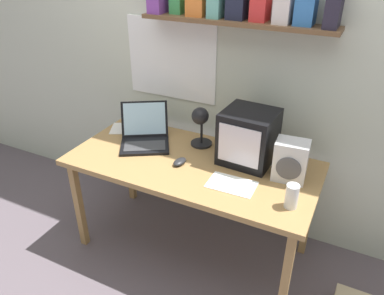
# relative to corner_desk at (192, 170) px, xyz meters

# --- Properties ---
(ground_plane) EXTENTS (12.00, 12.00, 0.00)m
(ground_plane) POSITION_rel_corner_desk_xyz_m (0.00, 0.00, -0.65)
(ground_plane) COLOR #60555C
(back_wall) EXTENTS (5.60, 0.24, 2.60)m
(back_wall) POSITION_rel_corner_desk_xyz_m (0.00, 0.49, 0.66)
(back_wall) COLOR beige
(back_wall) RESTS_ON ground_plane
(corner_desk) EXTENTS (1.54, 0.73, 0.71)m
(corner_desk) POSITION_rel_corner_desk_xyz_m (0.00, 0.00, 0.00)
(corner_desk) COLOR #A27A47
(corner_desk) RESTS_ON ground_plane
(crt_monitor) EXTENTS (0.32, 0.32, 0.33)m
(crt_monitor) POSITION_rel_corner_desk_xyz_m (0.30, 0.17, 0.23)
(crt_monitor) COLOR black
(crt_monitor) RESTS_ON corner_desk
(laptop) EXTENTS (0.45, 0.46, 0.24)m
(laptop) POSITION_rel_corner_desk_xyz_m (-0.40, 0.09, 0.12)
(laptop) COLOR black
(laptop) RESTS_ON corner_desk
(desk_lamp) EXTENTS (0.14, 0.19, 0.29)m
(desk_lamp) POSITION_rel_corner_desk_xyz_m (-0.03, 0.18, 0.25)
(desk_lamp) COLOR black
(desk_lamp) RESTS_ON corner_desk
(juice_glass) EXTENTS (0.07, 0.07, 0.13)m
(juice_glass) POSITION_rel_corner_desk_xyz_m (0.65, -0.17, 0.12)
(juice_glass) COLOR white
(juice_glass) RESTS_ON corner_desk
(space_heater) EXTENTS (0.19, 0.16, 0.24)m
(space_heater) POSITION_rel_corner_desk_xyz_m (0.58, 0.08, 0.18)
(space_heater) COLOR silver
(space_heater) RESTS_ON corner_desk
(computer_mouse) EXTENTS (0.07, 0.11, 0.03)m
(computer_mouse) POSITION_rel_corner_desk_xyz_m (-0.05, -0.06, 0.08)
(computer_mouse) COLOR #232326
(computer_mouse) RESTS_ON corner_desk
(printed_handout) EXTENTS (0.27, 0.18, 0.00)m
(printed_handout) POSITION_rel_corner_desk_xyz_m (0.31, -0.13, 0.06)
(printed_handout) COLOR white
(printed_handout) RESTS_ON corner_desk
(open_notebook) EXTENTS (0.30, 0.27, 0.00)m
(open_notebook) POSITION_rel_corner_desk_xyz_m (-0.62, 0.20, 0.06)
(open_notebook) COLOR white
(open_notebook) RESTS_ON corner_desk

